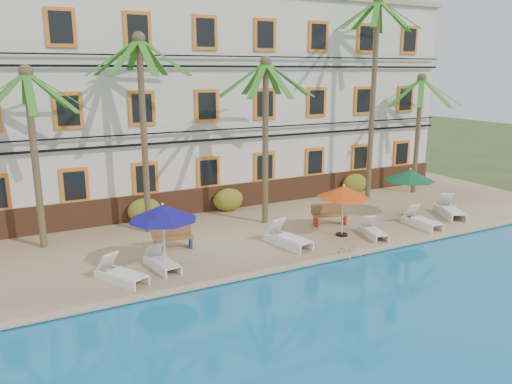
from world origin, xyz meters
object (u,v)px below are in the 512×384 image
palm_d (374,76)px  lounger_c (287,238)px  palm_e (419,116)px  bench_left (173,237)px  palm_b (142,108)px  bench_right (329,214)px  lounger_f (450,209)px  palm_a (32,132)px  lounger_b (162,261)px  umbrella_blue (163,213)px  umbrella_red (344,192)px  pool_ladder (350,257)px  lounger_d (373,231)px  palm_c (265,117)px  lounger_e (421,220)px  umbrella_green (410,175)px  lounger_a (121,273)px

palm_d → lounger_c: palm_d is taller
palm_e → bench_left: (-14.69, -2.55, -3.73)m
palm_b → bench_right: 9.07m
palm_d → lounger_f: size_ratio=4.70×
palm_a → lounger_b: size_ratio=3.77×
palm_d → umbrella_blue: (-12.23, -4.21, -4.33)m
umbrella_red → pool_ladder: size_ratio=2.89×
umbrella_blue → palm_b: bearing=81.8°
lounger_d → lounger_b: bearing=175.8°
palm_c → palm_d: bearing=9.2°
palm_b → lounger_e: 12.63m
palm_e → lounger_c: bearing=-158.3°
umbrella_green → lounger_b: 12.06m
lounger_b → lounger_e: bearing=-2.7°
umbrella_blue → umbrella_green: size_ratio=1.02×
palm_a → palm_e: palm_a is taller
palm_e → lounger_d: bearing=-145.0°
lounger_d → palm_b: bearing=148.5°
lounger_b → palm_d: bearing=18.6°
lounger_b → palm_a: bearing=128.9°
lounger_f → lounger_e: bearing=-166.8°
umbrella_blue → lounger_d: size_ratio=1.34×
palm_c → umbrella_green: bearing=-19.7°
palm_e → lounger_b: size_ratio=3.57×
palm_d → lounger_d: bearing=-127.7°
lounger_e → bench_left: size_ratio=1.21×
umbrella_blue → lounger_f: bearing=0.3°
umbrella_blue → umbrella_green: (11.81, 0.90, -0.03)m
palm_d → palm_e: size_ratio=1.57×
lounger_d → bench_left: 8.02m
palm_c → umbrella_red: 4.56m
lounger_f → bench_right: bearing=165.0°
umbrella_green → palm_e: bearing=42.5°
palm_a → bench_left: palm_a is taller
palm_c → lounger_c: bearing=-102.4°
palm_c → palm_d: size_ratio=0.71×
lounger_c → bench_left: size_ratio=1.39×
palm_e → lounger_a: (-17.15, -4.73, -3.91)m
umbrella_blue → lounger_f: umbrella_blue is taller
palm_c → umbrella_green: palm_c is taller
lounger_f → bench_right: size_ratio=1.37×
umbrella_green → lounger_e: bearing=-111.0°
umbrella_green → lounger_d: (-3.28, -1.48, -1.70)m
lounger_a → lounger_f: 15.23m
lounger_a → lounger_f: size_ratio=0.90×
umbrella_blue → umbrella_red: bearing=0.9°
palm_e → lounger_b: palm_e is taller
palm_b → umbrella_green: palm_b is taller
lounger_c → bench_right: lounger_c is taller
lounger_b → lounger_f: (13.75, 0.02, 0.05)m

